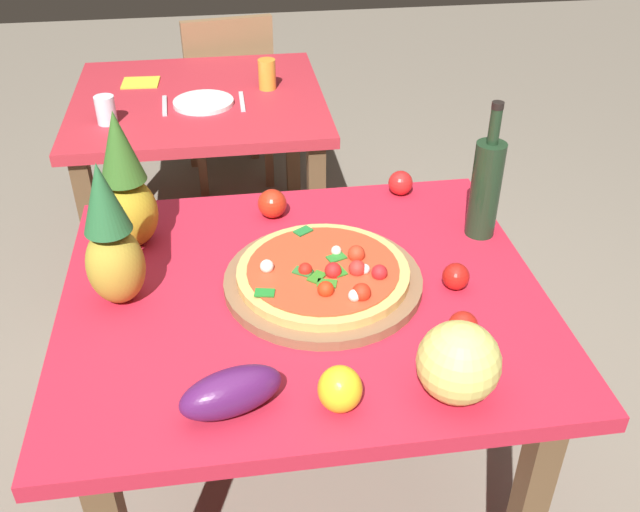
% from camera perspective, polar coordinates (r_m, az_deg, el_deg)
% --- Properties ---
extents(ground_plane, '(10.00, 10.00, 0.00)m').
position_cam_1_polar(ground_plane, '(2.17, -1.09, -18.27)').
color(ground_plane, gray).
extents(display_table, '(1.11, 0.96, 0.72)m').
position_cam_1_polar(display_table, '(1.71, -1.32, -5.15)').
color(display_table, brown).
rests_on(display_table, ground_plane).
extents(background_table, '(0.93, 0.89, 0.72)m').
position_cam_1_polar(background_table, '(2.79, -9.60, 10.61)').
color(background_table, brown).
rests_on(background_table, ground_plane).
extents(dining_chair, '(0.46, 0.46, 0.85)m').
position_cam_1_polar(dining_chair, '(3.46, -7.44, 13.04)').
color(dining_chair, brown).
rests_on(dining_chair, ground_plane).
extents(pizza_board, '(0.47, 0.47, 0.02)m').
position_cam_1_polar(pizza_board, '(1.66, 0.25, -2.03)').
color(pizza_board, brown).
rests_on(pizza_board, display_table).
extents(pizza, '(0.40, 0.40, 0.06)m').
position_cam_1_polar(pizza, '(1.64, 0.42, -1.33)').
color(pizza, '#E3B15E').
rests_on(pizza, pizza_board).
extents(wine_bottle, '(0.08, 0.08, 0.36)m').
position_cam_1_polar(wine_bottle, '(1.84, 13.20, 5.46)').
color(wine_bottle, '#1D351F').
rests_on(wine_bottle, display_table).
extents(pineapple_left, '(0.14, 0.14, 0.36)m').
position_cam_1_polar(pineapple_left, '(1.80, -15.38, 5.32)').
color(pineapple_left, '#B19423').
rests_on(pineapple_left, display_table).
extents(pineapple_right, '(0.13, 0.13, 0.35)m').
position_cam_1_polar(pineapple_right, '(1.60, -16.46, 1.07)').
color(pineapple_right, '#B09731').
rests_on(pineapple_right, display_table).
extents(melon, '(0.16, 0.16, 0.16)m').
position_cam_1_polar(melon, '(1.37, 11.10, -8.42)').
color(melon, '#E1D86C').
rests_on(melon, display_table).
extents(bell_pepper, '(0.09, 0.09, 0.09)m').
position_cam_1_polar(bell_pepper, '(1.35, 1.62, -10.66)').
color(bell_pepper, yellow).
rests_on(bell_pepper, display_table).
extents(eggplant, '(0.22, 0.15, 0.09)m').
position_cam_1_polar(eggplant, '(1.35, -7.17, -10.83)').
color(eggplant, '#501B56').
rests_on(eggplant, display_table).
extents(tomato_at_corner, '(0.06, 0.06, 0.06)m').
position_cam_1_polar(tomato_at_corner, '(1.67, 10.88, -1.62)').
color(tomato_at_corner, red).
rests_on(tomato_at_corner, display_table).
extents(tomato_by_bottle, '(0.07, 0.07, 0.07)m').
position_cam_1_polar(tomato_by_bottle, '(2.04, 6.50, 5.87)').
color(tomato_by_bottle, red).
rests_on(tomato_by_bottle, display_table).
extents(tomato_near_board, '(0.08, 0.08, 0.08)m').
position_cam_1_polar(tomato_near_board, '(1.92, -3.87, 4.23)').
color(tomato_near_board, red).
rests_on(tomato_near_board, display_table).
extents(tomato_beside_pepper, '(0.06, 0.06, 0.06)m').
position_cam_1_polar(tomato_beside_pepper, '(1.53, 11.44, -5.55)').
color(tomato_beside_pepper, red).
rests_on(tomato_beside_pepper, display_table).
extents(drinking_glass_juice, '(0.07, 0.07, 0.11)m').
position_cam_1_polar(drinking_glass_juice, '(2.78, -4.29, 14.39)').
color(drinking_glass_juice, orange).
rests_on(drinking_glass_juice, background_table).
extents(drinking_glass_water, '(0.07, 0.07, 0.10)m').
position_cam_1_polar(drinking_glass_water, '(2.57, -16.87, 11.19)').
color(drinking_glass_water, silver).
rests_on(drinking_glass_water, background_table).
extents(dinner_plate, '(0.22, 0.22, 0.02)m').
position_cam_1_polar(dinner_plate, '(2.67, -9.37, 12.11)').
color(dinner_plate, white).
rests_on(dinner_plate, background_table).
extents(fork_utensil, '(0.02, 0.18, 0.01)m').
position_cam_1_polar(fork_utensil, '(2.68, -12.41, 11.75)').
color(fork_utensil, silver).
rests_on(fork_utensil, background_table).
extents(knife_utensil, '(0.02, 0.18, 0.01)m').
position_cam_1_polar(knife_utensil, '(2.67, -6.30, 12.27)').
color(knife_utensil, silver).
rests_on(knife_utensil, background_table).
extents(napkin_folded, '(0.15, 0.13, 0.01)m').
position_cam_1_polar(napkin_folded, '(2.93, -14.25, 13.38)').
color(napkin_folded, yellow).
rests_on(napkin_folded, background_table).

